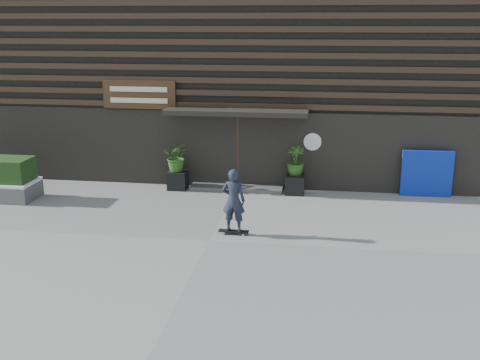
% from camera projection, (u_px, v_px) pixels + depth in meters
% --- Properties ---
extents(ground, '(80.00, 80.00, 0.00)m').
position_uv_depth(ground, '(209.00, 241.00, 14.40)').
color(ground, gray).
rests_on(ground, ground).
extents(entrance_step, '(3.00, 0.80, 0.12)m').
position_uv_depth(entrance_step, '(236.00, 188.00, 18.78)').
color(entrance_step, '#454643').
rests_on(entrance_step, ground).
extents(planter_pot_left, '(0.60, 0.60, 0.60)m').
position_uv_depth(planter_pot_left, '(178.00, 180.00, 18.78)').
color(planter_pot_left, black).
rests_on(planter_pot_left, ground).
extents(bamboo_left, '(0.86, 0.75, 0.96)m').
position_uv_depth(bamboo_left, '(177.00, 157.00, 18.58)').
color(bamboo_left, '#2D591E').
rests_on(bamboo_left, planter_pot_left).
extents(planter_pot_right, '(0.60, 0.60, 0.60)m').
position_uv_depth(planter_pot_right, '(295.00, 185.00, 18.26)').
color(planter_pot_right, black).
rests_on(planter_pot_right, ground).
extents(bamboo_right, '(0.54, 0.54, 0.96)m').
position_uv_depth(bamboo_right, '(296.00, 161.00, 18.05)').
color(bamboo_right, '#2D591E').
rests_on(bamboo_right, planter_pot_right).
extents(blue_tarp, '(1.55, 0.14, 1.46)m').
position_uv_depth(blue_tarp, '(427.00, 174.00, 17.88)').
color(blue_tarp, '#0C23A8').
rests_on(blue_tarp, ground).
extents(building, '(18.00, 11.00, 8.00)m').
position_uv_depth(building, '(256.00, 55.00, 22.85)').
color(building, black).
rests_on(building, ground).
extents(skateboarder, '(0.78, 0.44, 1.73)m').
position_uv_depth(skateboarder, '(234.00, 201.00, 14.61)').
color(skateboarder, black).
rests_on(skateboarder, ground).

